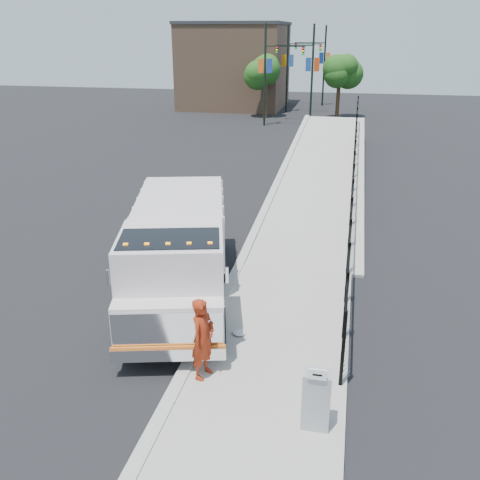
# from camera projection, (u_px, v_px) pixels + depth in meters

# --- Properties ---
(ground) EXTENTS (120.00, 120.00, 0.00)m
(ground) POSITION_uv_depth(u_px,v_px,m) (209.00, 327.00, 14.42)
(ground) COLOR black
(ground) RESTS_ON ground
(sidewalk) EXTENTS (3.55, 12.00, 0.12)m
(sidewalk) POSITION_uv_depth(u_px,v_px,m) (268.00, 378.00, 12.21)
(sidewalk) COLOR #9E998E
(sidewalk) RESTS_ON ground
(curb) EXTENTS (0.30, 12.00, 0.16)m
(curb) POSITION_uv_depth(u_px,v_px,m) (187.00, 367.00, 12.57)
(curb) COLOR #ADAAA3
(curb) RESTS_ON ground
(ramp) EXTENTS (3.95, 24.06, 3.19)m
(ramp) POSITION_uv_depth(u_px,v_px,m) (325.00, 180.00, 28.58)
(ramp) COLOR #9E998E
(ramp) RESTS_ON ground
(iron_fence) EXTENTS (0.10, 28.00, 1.80)m
(iron_fence) POSITION_uv_depth(u_px,v_px,m) (352.00, 185.00, 24.34)
(iron_fence) COLOR black
(iron_fence) RESTS_ON ground
(truck) EXTENTS (4.63, 8.68, 2.84)m
(truck) POSITION_uv_depth(u_px,v_px,m) (178.00, 248.00, 15.46)
(truck) COLOR black
(truck) RESTS_ON ground
(worker) EXTENTS (0.64, 0.81, 1.93)m
(worker) POSITION_uv_depth(u_px,v_px,m) (203.00, 339.00, 11.84)
(worker) COLOR maroon
(worker) RESTS_ON sidewalk
(utility_cabinet) EXTENTS (0.55, 0.40, 1.25)m
(utility_cabinet) POSITION_uv_depth(u_px,v_px,m) (316.00, 399.00, 10.42)
(utility_cabinet) COLOR gray
(utility_cabinet) RESTS_ON sidewalk
(arrow_sign) EXTENTS (0.35, 0.04, 0.22)m
(arrow_sign) POSITION_uv_depth(u_px,v_px,m) (317.00, 374.00, 9.95)
(arrow_sign) COLOR white
(arrow_sign) RESTS_ON utility_cabinet
(debris) EXTENTS (0.35, 0.35, 0.09)m
(debris) POSITION_uv_depth(u_px,v_px,m) (239.00, 332.00, 13.83)
(debris) COLOR silver
(debris) RESTS_ON sidewalk
(light_pole_0) EXTENTS (3.77, 0.22, 8.00)m
(light_pole_0) POSITION_uv_depth(u_px,v_px,m) (269.00, 71.00, 43.39)
(light_pole_0) COLOR black
(light_pole_0) RESTS_ON ground
(light_pole_1) EXTENTS (3.78, 0.22, 8.00)m
(light_pole_1) POSITION_uv_depth(u_px,v_px,m) (309.00, 70.00, 45.09)
(light_pole_1) COLOR black
(light_pole_1) RESTS_ON ground
(light_pole_2) EXTENTS (3.78, 0.22, 8.00)m
(light_pole_2) POSITION_uv_depth(u_px,v_px,m) (291.00, 65.00, 50.93)
(light_pole_2) COLOR black
(light_pole_2) RESTS_ON ground
(light_pole_3) EXTENTS (3.78, 0.22, 8.00)m
(light_pole_3) POSITION_uv_depth(u_px,v_px,m) (321.00, 62.00, 55.63)
(light_pole_3) COLOR black
(light_pole_3) RESTS_ON ground
(tree_0) EXTENTS (2.75, 2.75, 5.37)m
(tree_0) POSITION_uv_depth(u_px,v_px,m) (266.00, 73.00, 47.51)
(tree_0) COLOR #382314
(tree_0) RESTS_ON ground
(tree_1) EXTENTS (2.42, 2.42, 5.21)m
(tree_1) POSITION_uv_depth(u_px,v_px,m) (340.00, 73.00, 47.67)
(tree_1) COLOR #382314
(tree_1) RESTS_ON ground
(tree_2) EXTENTS (2.43, 2.43, 5.21)m
(tree_2) POSITION_uv_depth(u_px,v_px,m) (277.00, 65.00, 58.70)
(tree_2) COLOR #382314
(tree_2) RESTS_ON ground
(building) EXTENTS (10.00, 10.00, 8.00)m
(building) POSITION_uv_depth(u_px,v_px,m) (235.00, 67.00, 54.77)
(building) COLOR #8C664C
(building) RESTS_ON ground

